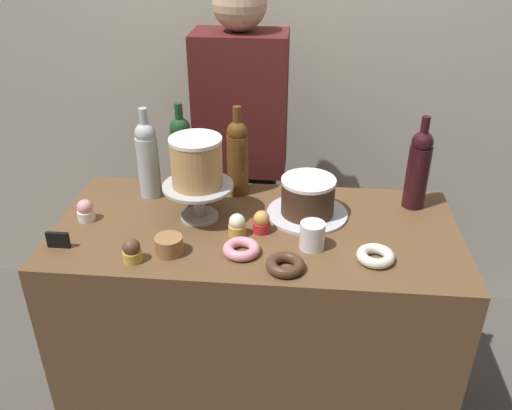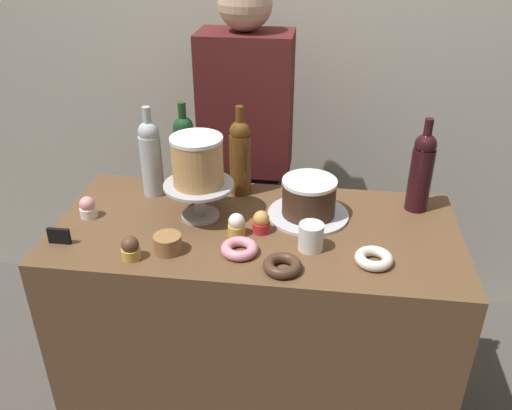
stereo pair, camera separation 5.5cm
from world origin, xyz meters
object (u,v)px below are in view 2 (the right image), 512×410
wine_bottle_dark_red (421,171)px  wine_bottle_green (185,151)px  wine_bottle_amber (240,156)px  donut_sugar (374,258)px  barista_figure (247,170)px  cookie_stack (168,243)px  cake_stand_pedestal (199,194)px  chocolate_round_cake (309,197)px  price_sign_chalkboard (59,236)px  cupcake_strawberry (88,208)px  donut_chocolate (282,265)px  white_layer_cake (197,161)px  wine_bottle_clear (151,157)px  cupcake_vanilla (237,225)px  coffee_cup_ceramic (311,237)px  cupcake_chocolate (130,248)px  cupcake_caramel (261,222)px  donut_pink (239,249)px

wine_bottle_dark_red → wine_bottle_green: 0.82m
wine_bottle_amber → donut_sugar: 0.61m
barista_figure → wine_bottle_amber: bearing=-85.7°
wine_bottle_amber → donut_sugar: size_ratio=2.91×
wine_bottle_amber → cookie_stack: bearing=-111.2°
cake_stand_pedestal → chocolate_round_cake: size_ratio=1.28×
cake_stand_pedestal → barista_figure: barista_figure is taller
cookie_stack → price_sign_chalkboard: 0.34m
chocolate_round_cake → price_sign_chalkboard: bearing=-160.4°
chocolate_round_cake → cupcake_strawberry: size_ratio=2.43×
cake_stand_pedestal → wine_bottle_dark_red: wine_bottle_dark_red is taller
donut_chocolate → white_layer_cake: bearing=138.2°
cake_stand_pedestal → barista_figure: size_ratio=0.14×
wine_bottle_clear → cupcake_vanilla: (0.34, -0.24, -0.11)m
barista_figure → coffee_cup_ceramic: bearing=-65.5°
chocolate_round_cake → price_sign_chalkboard: size_ratio=2.58×
donut_chocolate → wine_bottle_dark_red: bearing=44.6°
cupcake_strawberry → donut_chocolate: size_ratio=0.66×
wine_bottle_dark_red → coffee_cup_ceramic: bearing=-139.6°
cupcake_chocolate → price_sign_chalkboard: cupcake_chocolate is taller
cupcake_vanilla → cookie_stack: cupcake_vanilla is taller
wine_bottle_clear → white_layer_cake: bearing=-35.4°
cupcake_chocolate → chocolate_round_cake: bearing=32.1°
donut_sugar → price_sign_chalkboard: price_sign_chalkboard is taller
white_layer_cake → cupcake_caramel: (0.21, -0.07, -0.17)m
white_layer_cake → barista_figure: 0.56m
price_sign_chalkboard → coffee_cup_ceramic: (0.77, 0.07, 0.02)m
donut_pink → donut_sugar: size_ratio=1.00×
wine_bottle_clear → donut_pink: wine_bottle_clear is taller
wine_bottle_green → price_sign_chalkboard: wine_bottle_green is taller
white_layer_cake → wine_bottle_amber: size_ratio=0.51×
wine_bottle_green → cupcake_vanilla: size_ratio=4.38×
cupcake_caramel → cookie_stack: bearing=-150.9°
white_layer_cake → donut_chocolate: 0.44m
wine_bottle_dark_red → donut_sugar: (-0.16, -0.35, -0.13)m
donut_chocolate → price_sign_chalkboard: size_ratio=1.60×
wine_bottle_green → donut_pink: 0.50m
cupcake_strawberry → cupcake_caramel: bearing=-1.8°
chocolate_round_cake → cupcake_caramel: (-0.14, -0.12, -0.04)m
wine_bottle_green → barista_figure: size_ratio=0.20×
wine_bottle_clear → price_sign_chalkboard: (-0.19, -0.36, -0.12)m
chocolate_round_cake → donut_pink: (-0.19, -0.25, -0.06)m
wine_bottle_amber → donut_pink: wine_bottle_amber is taller
white_layer_cake → wine_bottle_green: size_ratio=0.51×
cupcake_chocolate → coffee_cup_ceramic: size_ratio=0.87×
wine_bottle_amber → donut_chocolate: size_ratio=2.91×
cake_stand_pedestal → barista_figure: 0.52m
cake_stand_pedestal → cupcake_caramel: size_ratio=3.10×
cupcake_caramel → cupcake_chocolate: size_ratio=1.00×
wine_bottle_dark_red → cupcake_strawberry: wine_bottle_dark_red is taller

